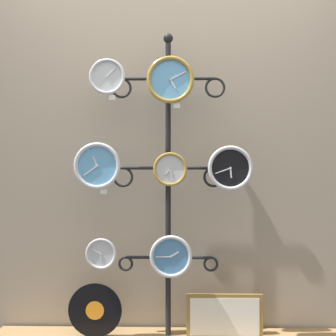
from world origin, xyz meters
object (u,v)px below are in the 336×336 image
clock_middle_left (97,166)px  clock_bottom_left (101,254)px  clock_top_left (107,77)px  clock_middle_right (230,168)px  display_stand (168,242)px  clock_bottom_center (171,256)px  clock_top_center (170,80)px  clock_middle_center (170,169)px  vinyl_record (95,310)px  picture_frame (224,316)px

clock_middle_left → clock_bottom_left: size_ratio=1.51×
clock_top_left → clock_middle_right: clock_top_left is taller
display_stand → clock_bottom_center: bearing=-80.5°
clock_middle_right → clock_bottom_left: size_ratio=1.42×
clock_top_center → clock_bottom_center: 1.06m
clock_top_center → clock_middle_right: (0.36, -0.01, -0.53)m
clock_middle_center → vinyl_record: size_ratio=0.62×
clock_top_left → clock_middle_right: 0.93m
vinyl_record → picture_frame: (0.80, -0.00, -0.03)m
display_stand → clock_top_left: bearing=-168.3°
clock_top_left → clock_bottom_center: size_ratio=0.87×
clock_middle_left → clock_middle_right: bearing=-1.6°
clock_middle_center → vinyl_record: clock_middle_center is taller
clock_top_left → clock_bottom_left: bearing=176.8°
clock_top_left → vinyl_record: (-0.08, 0.03, -1.44)m
clock_middle_center → clock_middle_right: clock_middle_right is taller
clock_top_center → picture_frame: (0.33, 0.05, -1.45)m
clock_top_left → picture_frame: size_ratio=0.48×
clock_bottom_left → picture_frame: clock_bottom_left is taller
clock_bottom_left → clock_middle_center: bearing=-2.2°
clock_bottom_left → vinyl_record: (-0.04, 0.03, -0.36)m
display_stand → clock_middle_right: display_stand is taller
clock_middle_center → clock_bottom_left: clock_middle_center is taller
clock_top_center → vinyl_record: bearing=173.7°
clock_bottom_left → picture_frame: size_ratio=0.41×
clock_top_center → clock_middle_center: (-0.00, 0.01, -0.54)m
clock_top_center → clock_bottom_left: 1.14m
clock_top_left → clock_top_center: (0.39, -0.02, -0.03)m
clock_bottom_center → picture_frame: clock_bottom_center is taller
picture_frame → clock_bottom_left: bearing=-178.2°
clock_middle_right → picture_frame: clock_middle_right is taller
clock_middle_center → clock_top_left: bearing=177.9°
clock_top_center → vinyl_record: (-0.47, 0.05, -1.42)m
clock_top_left → clock_middle_left: (-0.06, -0.01, -0.55)m
clock_bottom_left → vinyl_record: clock_bottom_left is taller
display_stand → clock_middle_left: (-0.43, -0.08, 0.48)m
display_stand → clock_top_left: 1.09m
clock_top_left → clock_middle_left: 0.55m
display_stand → picture_frame: 0.57m
clock_middle_right → clock_middle_left: bearing=178.4°
clock_top_center → display_stand: bearing=99.0°
clock_middle_center → picture_frame: bearing=6.8°
clock_bottom_center → picture_frame: (0.33, 0.06, -0.38)m
clock_middle_right → clock_top_center: bearing=178.7°
vinyl_record → clock_bottom_left: bearing=-32.0°
display_stand → clock_top_center: display_stand is taller
clock_middle_left → clock_middle_right: clock_middle_left is taller
display_stand → clock_bottom_center: (0.02, -0.11, -0.06)m
clock_middle_right → vinyl_record: bearing=175.9°
vinyl_record → picture_frame: size_ratio=0.72×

